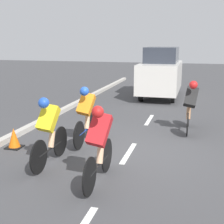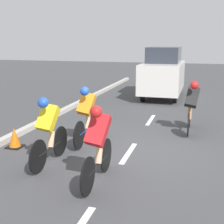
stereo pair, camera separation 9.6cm
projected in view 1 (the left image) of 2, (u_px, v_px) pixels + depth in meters
name	position (u px, v px, depth m)	size (l,w,h in m)	color
ground_plane	(130.00, 150.00, 7.38)	(60.00, 60.00, 0.00)	#424244
lane_stripe_mid	(129.00, 153.00, 7.20)	(0.12, 1.40, 0.01)	white
lane_stripe_far	(149.00, 120.00, 10.21)	(0.12, 1.40, 0.01)	white
curb	(7.00, 139.00, 8.00)	(0.20, 27.06, 0.14)	#B7B2A8
cyclist_black	(190.00, 105.00, 8.69)	(0.41, 1.64, 1.49)	black
cyclist_orange	(86.00, 114.00, 7.68)	(0.41, 1.70, 1.49)	black
cyclist_red	(99.00, 143.00, 5.48)	(0.41, 1.70, 1.50)	black
cyclist_yellow	(49.00, 130.00, 6.33)	(0.39, 1.67, 1.48)	black
support_car	(161.00, 73.00, 14.11)	(1.70, 3.81, 2.25)	black
traffic_cone	(14.00, 138.00, 7.50)	(0.36, 0.36, 0.49)	black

